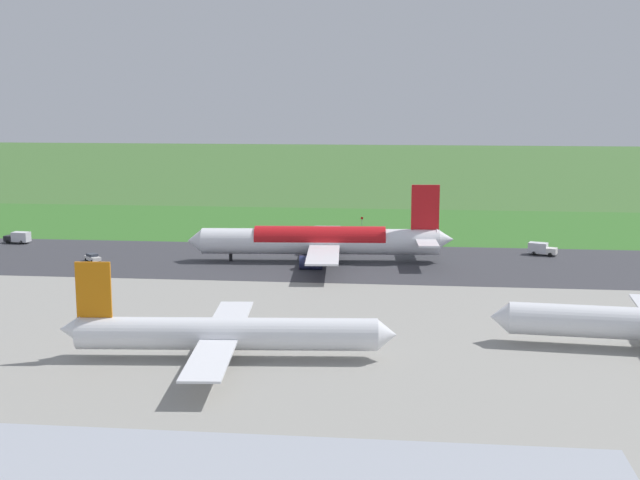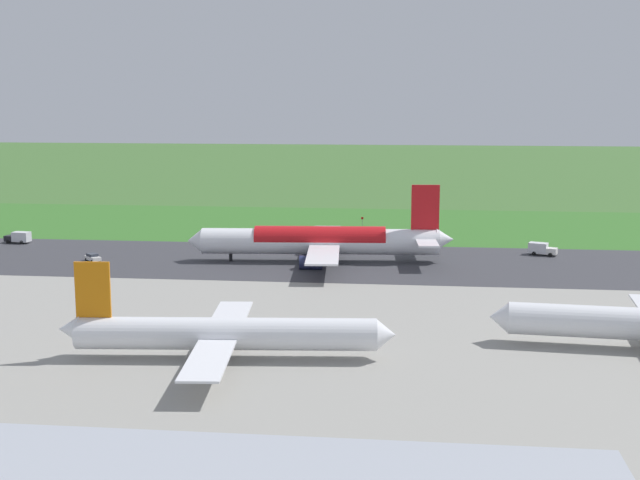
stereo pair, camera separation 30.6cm
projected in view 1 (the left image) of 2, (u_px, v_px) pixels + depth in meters
The scene contains 11 objects.
ground_plane at pixel (264, 261), 172.74m from camera, with size 800.00×800.00×0.00m, color #3D662D.
runway_asphalt at pixel (264, 260), 172.74m from camera, with size 600.00×39.23×0.06m, color #38383D.
apron_concrete at pixel (188, 346), 114.31m from camera, with size 440.00×110.00×0.05m, color gray.
grass_verge_foreground at pixel (292, 229), 212.95m from camera, with size 600.00×80.00×0.04m, color #346B27.
airliner_main at pixel (322, 241), 170.76m from camera, with size 54.15×44.32×15.88m.
airliner_parked_mid at pixel (225, 333), 108.06m from camera, with size 43.54×35.66×12.70m.
service_truck_baggage at pixel (18, 237), 192.32m from camera, with size 6.02×2.92×2.65m.
service_car_followme at pixel (93, 257), 171.64m from camera, with size 4.27×4.21×1.62m.
service_truck_fuel at pixel (541, 249), 178.15m from camera, with size 6.22×4.16×2.65m.
no_stopping_sign at pixel (362, 221), 215.25m from camera, with size 0.60×0.10×2.70m.
traffic_cone_orange at pixel (343, 231), 208.90m from camera, with size 0.40×0.40×0.55m, color orange.
Camera 1 is at (-29.70, 167.25, 33.72)m, focal length 47.38 mm.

